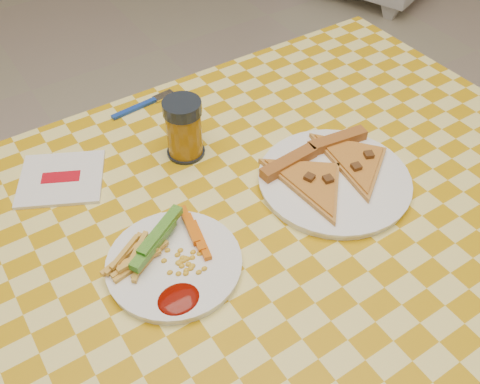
# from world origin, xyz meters

# --- Properties ---
(table) EXTENTS (1.28, 0.88, 0.76)m
(table) POSITION_xyz_m (0.00, 0.00, 0.68)
(table) COLOR silver
(table) RESTS_ON ground
(plate_left) EXTENTS (0.24, 0.24, 0.01)m
(plate_left) POSITION_xyz_m (-0.14, -0.01, 0.76)
(plate_left) COLOR white
(plate_left) RESTS_ON table
(plate_right) EXTENTS (0.34, 0.34, 0.01)m
(plate_right) POSITION_xyz_m (0.18, -0.00, 0.76)
(plate_right) COLOR white
(plate_right) RESTS_ON table
(fries_veggies) EXTENTS (0.19, 0.17, 0.04)m
(fries_veggies) POSITION_xyz_m (-0.15, 0.01, 0.78)
(fries_veggies) COLOR #EFAA4C
(fries_veggies) RESTS_ON plate_left
(pizza_slices) EXTENTS (0.26, 0.24, 0.02)m
(pizza_slices) POSITION_xyz_m (0.19, 0.02, 0.78)
(pizza_slices) COLOR gold
(pizza_slices) RESTS_ON plate_right
(drink_glass) EXTENTS (0.07, 0.07, 0.11)m
(drink_glass) POSITION_xyz_m (0.01, 0.21, 0.81)
(drink_glass) COLOR black
(drink_glass) RESTS_ON table
(napkin) EXTENTS (0.19, 0.18, 0.01)m
(napkin) POSITION_xyz_m (-0.22, 0.27, 0.76)
(napkin) COLOR white
(napkin) RESTS_ON table
(fork) EXTENTS (0.15, 0.03, 0.01)m
(fork) POSITION_xyz_m (0.01, 0.39, 0.76)
(fork) COLOR #153695
(fork) RESTS_ON table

